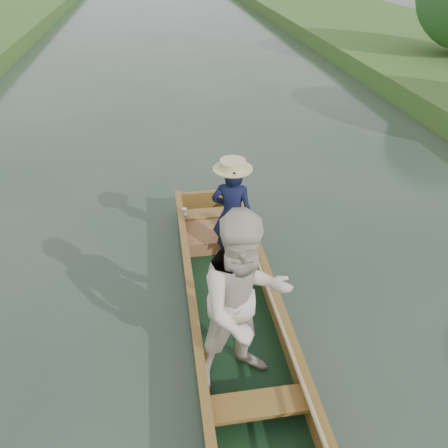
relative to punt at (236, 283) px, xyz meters
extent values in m
plane|color=#283D30|center=(0.01, 0.36, -0.77)|extent=(120.00, 120.00, 0.00)
cube|color=black|center=(0.01, 0.36, -0.73)|extent=(1.10, 5.00, 0.08)
cube|color=olive|center=(-0.50, 0.36, -0.53)|extent=(0.08, 5.00, 0.32)
cube|color=olive|center=(0.52, 0.36, -0.53)|extent=(0.08, 5.00, 0.32)
cube|color=olive|center=(0.01, 2.82, -0.53)|extent=(1.10, 0.08, 0.32)
cube|color=olive|center=(-0.50, 0.36, -0.35)|extent=(0.10, 5.00, 0.04)
cube|color=olive|center=(0.52, 0.36, -0.35)|extent=(0.10, 5.00, 0.04)
cube|color=olive|center=(0.01, 2.26, -0.47)|extent=(0.94, 0.30, 0.05)
cube|color=olive|center=(0.01, -1.24, -0.47)|extent=(0.94, 0.30, 0.05)
imported|color=#101433|center=(0.17, 1.30, 0.09)|extent=(0.66, 0.54, 1.57)
cylinder|color=beige|center=(0.17, 1.30, 0.84)|extent=(0.52, 0.52, 0.12)
imported|color=beige|center=(-0.05, -0.70, 0.34)|extent=(1.18, 1.02, 2.07)
cube|color=#A14134|center=(-0.02, 1.90, -0.58)|extent=(0.85, 0.90, 0.22)
sphere|color=tan|center=(0.28, 1.80, -0.35)|extent=(0.21, 0.21, 0.21)
sphere|color=tan|center=(0.28, 1.79, -0.19)|extent=(0.16, 0.16, 0.16)
sphere|color=tan|center=(0.22, 1.79, -0.12)|extent=(0.06, 0.06, 0.06)
sphere|color=tan|center=(0.33, 1.79, -0.12)|extent=(0.06, 0.06, 0.06)
sphere|color=tan|center=(0.28, 1.72, -0.21)|extent=(0.06, 0.06, 0.06)
sphere|color=tan|center=(0.18, 1.78, -0.32)|extent=(0.07, 0.07, 0.07)
sphere|color=tan|center=(0.37, 1.78, -0.32)|extent=(0.07, 0.07, 0.07)
sphere|color=tan|center=(0.22, 1.77, -0.44)|extent=(0.09, 0.09, 0.09)
sphere|color=tan|center=(0.33, 1.77, -0.44)|extent=(0.09, 0.09, 0.09)
cylinder|color=silver|center=(-0.44, 2.26, -0.44)|extent=(0.07, 0.07, 0.01)
cylinder|color=silver|center=(-0.44, 2.26, -0.40)|extent=(0.01, 0.01, 0.08)
ellipsoid|color=silver|center=(-0.44, 2.26, -0.34)|extent=(0.09, 0.09, 0.05)
cylinder|color=tan|center=(0.44, -0.15, -0.31)|extent=(0.04, 4.49, 0.20)
camera|label=1|loc=(-0.71, -3.70, 3.32)|focal=35.00mm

